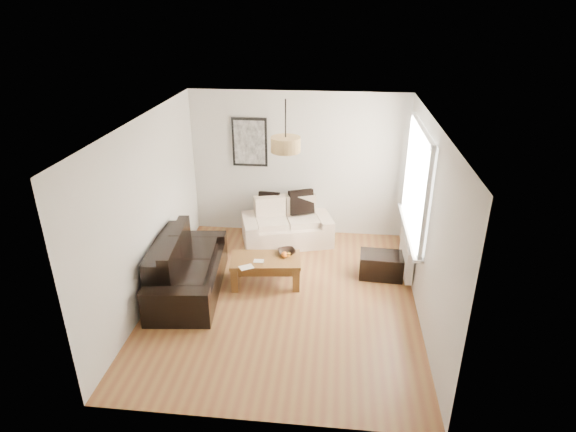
# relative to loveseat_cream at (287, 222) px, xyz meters

# --- Properties ---
(floor) EXTENTS (4.50, 4.50, 0.00)m
(floor) POSITION_rel_loveseat_cream_xyz_m (0.15, -1.78, -0.38)
(floor) COLOR brown
(floor) RESTS_ON ground
(ceiling) EXTENTS (3.80, 4.50, 0.00)m
(ceiling) POSITION_rel_loveseat_cream_xyz_m (0.15, -1.78, 2.22)
(ceiling) COLOR white
(ceiling) RESTS_ON floor
(wall_back) EXTENTS (3.80, 0.04, 2.60)m
(wall_back) POSITION_rel_loveseat_cream_xyz_m (0.15, 0.47, 0.92)
(wall_back) COLOR silver
(wall_back) RESTS_ON floor
(wall_front) EXTENTS (3.80, 0.04, 2.60)m
(wall_front) POSITION_rel_loveseat_cream_xyz_m (0.15, -4.03, 0.92)
(wall_front) COLOR silver
(wall_front) RESTS_ON floor
(wall_left) EXTENTS (0.04, 4.50, 2.60)m
(wall_left) POSITION_rel_loveseat_cream_xyz_m (-1.75, -1.78, 0.92)
(wall_left) COLOR silver
(wall_left) RESTS_ON floor
(wall_right) EXTENTS (0.04, 4.50, 2.60)m
(wall_right) POSITION_rel_loveseat_cream_xyz_m (2.05, -1.78, 0.92)
(wall_right) COLOR silver
(wall_right) RESTS_ON floor
(window_bay) EXTENTS (0.14, 1.90, 1.60)m
(window_bay) POSITION_rel_loveseat_cream_xyz_m (2.01, -0.98, 1.22)
(window_bay) COLOR white
(window_bay) RESTS_ON wall_right
(radiator) EXTENTS (0.10, 0.90, 0.52)m
(radiator) POSITION_rel_loveseat_cream_xyz_m (1.97, -0.98, -0.00)
(radiator) COLOR white
(radiator) RESTS_ON wall_right
(poster) EXTENTS (0.62, 0.04, 0.87)m
(poster) POSITION_rel_loveseat_cream_xyz_m (-0.70, 0.44, 1.32)
(poster) COLOR black
(poster) RESTS_ON wall_back
(pendant_shade) EXTENTS (0.40, 0.40, 0.20)m
(pendant_shade) POSITION_rel_loveseat_cream_xyz_m (0.15, -1.48, 1.85)
(pendant_shade) COLOR tan
(pendant_shade) RESTS_ON ceiling
(loveseat_cream) EXTENTS (1.71, 1.23, 0.77)m
(loveseat_cream) POSITION_rel_loveseat_cream_xyz_m (0.00, 0.00, 0.00)
(loveseat_cream) COLOR beige
(loveseat_cream) RESTS_ON floor
(sofa_leather) EXTENTS (1.10, 1.97, 0.82)m
(sofa_leather) POSITION_rel_loveseat_cream_xyz_m (-1.28, -1.71, 0.03)
(sofa_leather) COLOR black
(sofa_leather) RESTS_ON floor
(coffee_table) EXTENTS (1.10, 0.69, 0.43)m
(coffee_table) POSITION_rel_loveseat_cream_xyz_m (-0.17, -1.40, -0.17)
(coffee_table) COLOR brown
(coffee_table) RESTS_ON floor
(ottoman) EXTENTS (0.69, 0.46, 0.38)m
(ottoman) POSITION_rel_loveseat_cream_xyz_m (1.60, -1.00, -0.19)
(ottoman) COLOR black
(ottoman) RESTS_ON floor
(cushion_left) EXTENTS (0.38, 0.15, 0.37)m
(cushion_left) POSITION_rel_loveseat_cream_xyz_m (-0.35, 0.19, 0.30)
(cushion_left) COLOR black
(cushion_left) RESTS_ON loveseat_cream
(cushion_right) EXTENTS (0.45, 0.29, 0.43)m
(cushion_right) POSITION_rel_loveseat_cream_xyz_m (0.24, 0.19, 0.33)
(cushion_right) COLOR black
(cushion_right) RESTS_ON loveseat_cream
(fruit_bowl) EXTENTS (0.34, 0.34, 0.07)m
(fruit_bowl) POSITION_rel_loveseat_cream_xyz_m (0.13, -1.22, 0.08)
(fruit_bowl) COLOR black
(fruit_bowl) RESTS_ON coffee_table
(orange_a) EXTENTS (0.10, 0.10, 0.09)m
(orange_a) POSITION_rel_loveseat_cream_xyz_m (0.11, -1.32, 0.09)
(orange_a) COLOR orange
(orange_a) RESTS_ON fruit_bowl
(orange_b) EXTENTS (0.07, 0.07, 0.07)m
(orange_b) POSITION_rel_loveseat_cream_xyz_m (0.17, -1.31, 0.09)
(orange_b) COLOR orange
(orange_b) RESTS_ON fruit_bowl
(orange_c) EXTENTS (0.08, 0.08, 0.07)m
(orange_c) POSITION_rel_loveseat_cream_xyz_m (0.11, -1.34, 0.09)
(orange_c) COLOR orange
(orange_c) RESTS_ON fruit_bowl
(papers) EXTENTS (0.24, 0.22, 0.01)m
(papers) POSITION_rel_loveseat_cream_xyz_m (-0.41, -1.68, 0.05)
(papers) COLOR silver
(papers) RESTS_ON coffee_table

